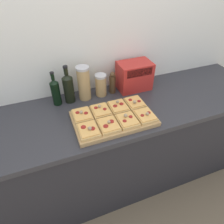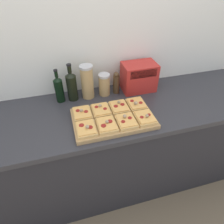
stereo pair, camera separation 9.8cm
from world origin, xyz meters
The scene contains 18 objects.
ground_plane centered at (0.00, 0.00, 0.00)m, with size 12.00×12.00×0.00m, color brown.
wall_back centered at (0.00, 0.67, 1.25)m, with size 6.00×0.06×2.50m.
kitchen_counter centered at (0.00, 0.32, 0.45)m, with size 2.63×0.67×0.91m.
cutting_board centered at (-0.02, 0.19, 0.92)m, with size 0.55×0.33×0.03m, color tan.
pizza_slice_back_left centered at (-0.22, 0.27, 0.95)m, with size 0.12×0.15×0.05m.
pizza_slice_back_midleft centered at (-0.09, 0.27, 0.95)m, with size 0.12×0.15×0.05m.
pizza_slice_back_midright centered at (0.04, 0.27, 0.95)m, with size 0.12×0.15×0.05m.
pizza_slice_back_right centered at (0.18, 0.27, 0.95)m, with size 0.12×0.15×0.05m.
pizza_slice_front_left centered at (-0.22, 0.11, 0.95)m, with size 0.12×0.15×0.05m.
pizza_slice_front_midleft centered at (-0.09, 0.11, 0.95)m, with size 0.12×0.15×0.05m.
pizza_slice_front_midright centered at (0.04, 0.11, 0.95)m, with size 0.12×0.15×0.05m.
pizza_slice_front_right centered at (0.18, 0.11, 0.95)m, with size 0.12×0.15×0.05m.
olive_oil_bottle centered at (-0.35, 0.53, 1.01)m, with size 0.06×0.06×0.27m.
wine_bottle centered at (-0.25, 0.53, 1.03)m, with size 0.08×0.08×0.30m.
grain_jar_tall centered at (-0.13, 0.53, 1.04)m, with size 0.10×0.10×0.27m.
grain_jar_short centered at (0.00, 0.53, 1.00)m, with size 0.09×0.09×0.18m.
pepper_mill centered at (0.10, 0.53, 1.00)m, with size 0.05×0.05×0.18m.
toaster_oven centered at (0.29, 0.52, 1.02)m, with size 0.29×0.18×0.23m.
Camera 2 is at (-0.31, -0.81, 1.81)m, focal length 32.00 mm.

